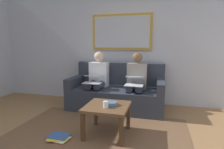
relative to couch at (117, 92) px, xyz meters
name	(u,v)px	position (x,y,z in m)	size (l,w,h in m)	color
wall_rear	(122,44)	(0.00, -0.48, 0.99)	(6.00, 0.12, 2.60)	#B7BCC6
area_rug	(97,134)	(0.00, 1.27, -0.31)	(2.60, 1.80, 0.01)	brown
couch	(117,92)	(0.00, 0.00, 0.00)	(1.87, 0.90, 0.90)	#2D333D
framed_mirror	(122,32)	(0.00, -0.39, 1.24)	(1.30, 0.05, 0.76)	#B7892D
coffee_table	(107,110)	(-0.14, 1.22, 0.06)	(0.60, 0.60, 0.44)	brown
cup	(106,104)	(-0.15, 1.31, 0.17)	(0.07, 0.07, 0.09)	silver
bowl	(112,104)	(-0.20, 1.20, 0.15)	(0.16, 0.16, 0.05)	slate
person_left	(136,80)	(-0.40, 0.07, 0.30)	(0.38, 0.58, 1.14)	gray
laptop_white	(135,81)	(-0.40, 0.30, 0.31)	(0.33, 0.37, 0.16)	white
person_right	(98,78)	(0.40, 0.07, 0.30)	(0.38, 0.58, 1.14)	silver
laptop_silver	(93,79)	(0.40, 0.32, 0.32)	(0.34, 0.34, 0.14)	silver
magazine_stack	(58,138)	(0.47, 1.53, -0.29)	(0.34, 0.27, 0.04)	red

